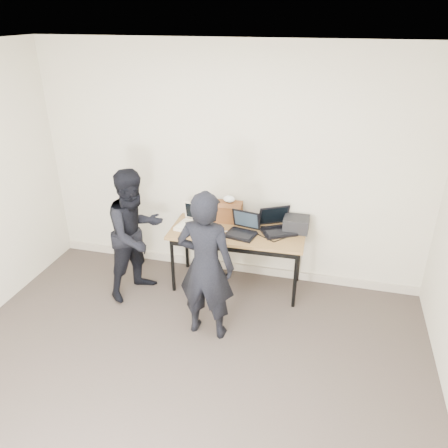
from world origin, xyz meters
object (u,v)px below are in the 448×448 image
(laptop_beige, at_px, (193,223))
(person_observer, at_px, (136,234))
(person_typist, at_px, (206,266))
(equipment_box, at_px, (296,224))
(desk, at_px, (237,236))
(laptop_center, at_px, (243,229))
(laptop_right, at_px, (277,226))
(leather_satchel, at_px, (227,211))

(laptop_beige, relative_size, person_observer, 0.24)
(person_typist, bearing_deg, laptop_beige, -61.16)
(person_typist, distance_m, person_observer, 1.07)
(person_typist, bearing_deg, person_observer, -24.47)
(equipment_box, bearing_deg, laptop_beige, -169.89)
(person_typist, bearing_deg, desk, -93.92)
(laptop_beige, height_order, laptop_center, laptop_beige)
(laptop_right, bearing_deg, leather_satchel, 141.14)
(desk, relative_size, laptop_beige, 4.22)
(person_typist, relative_size, person_observer, 1.04)
(laptop_right, distance_m, person_typist, 1.13)
(person_observer, bearing_deg, desk, -43.19)
(laptop_right, height_order, leather_satchel, laptop_right)
(laptop_center, bearing_deg, person_observer, -151.99)
(leather_satchel, bearing_deg, laptop_center, -50.33)
(laptop_beige, height_order, person_typist, person_typist)
(leather_satchel, xyz_separation_m, equipment_box, (0.81, -0.04, -0.05))
(laptop_right, height_order, person_typist, person_typist)
(equipment_box, height_order, person_typist, person_typist)
(laptop_right, distance_m, leather_satchel, 0.61)
(equipment_box, xyz_separation_m, person_observer, (-1.68, -0.56, -0.06))
(person_observer, bearing_deg, leather_satchel, -28.18)
(equipment_box, bearing_deg, desk, -163.05)
(desk, xyz_separation_m, person_observer, (-1.05, -0.37, 0.08))
(desk, distance_m, leather_satchel, 0.34)
(laptop_right, xyz_separation_m, equipment_box, (0.21, 0.06, 0.02))
(leather_satchel, distance_m, person_observer, 1.06)
(laptop_beige, bearing_deg, laptop_center, 6.74)
(leather_satchel, height_order, person_observer, person_observer)
(laptop_right, bearing_deg, laptop_beige, 158.91)
(laptop_center, bearing_deg, person_typist, -90.53)
(laptop_beige, bearing_deg, leather_satchel, 44.34)
(laptop_right, relative_size, equipment_box, 1.72)
(laptop_beige, bearing_deg, equipment_box, 18.99)
(laptop_beige, relative_size, laptop_center, 0.96)
(desk, distance_m, laptop_center, 0.14)
(person_observer, bearing_deg, laptop_beige, -28.92)
(desk, xyz_separation_m, person_typist, (-0.11, -0.86, 0.11))
(laptop_beige, distance_m, person_observer, 0.65)
(laptop_beige, relative_size, leather_satchel, 0.97)
(desk, relative_size, laptop_center, 4.06)
(laptop_beige, height_order, laptop_right, laptop_right)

